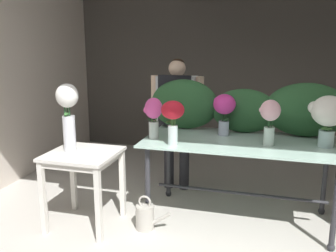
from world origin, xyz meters
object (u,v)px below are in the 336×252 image
at_px(display_table_glass, 240,153).
at_px(florist, 177,110).
at_px(watering_can, 145,217).
at_px(vase_blush_roses, 270,117).
at_px(vase_crimson_lilies, 173,116).
at_px(vase_white_roses_tall, 68,111).
at_px(vase_magenta_carnations, 224,108).
at_px(vase_ivory_tulips, 328,115).
at_px(vase_fuchsia_freesia, 153,114).
at_px(side_table_white, 83,163).

xyz_separation_m(display_table_glass, florist, (-0.82, 0.64, 0.28)).
relative_size(display_table_glass, watering_can, 5.37).
height_order(vase_blush_roses, vase_crimson_lilies, vase_blush_roses).
height_order(florist, vase_white_roses_tall, florist).
relative_size(display_table_glass, vase_magenta_carnations, 4.41).
bearing_deg(vase_ivory_tulips, vase_fuchsia_freesia, -174.90).
relative_size(vase_magenta_carnations, vase_white_roses_tall, 0.65).
height_order(display_table_glass, vase_blush_roses, vase_blush_roses).
relative_size(display_table_glass, vase_fuchsia_freesia, 4.61).
bearing_deg(vase_white_roses_tall, vase_magenta_carnations, 27.17).
height_order(vase_crimson_lilies, vase_white_roses_tall, vase_white_roses_tall).
relative_size(florist, vase_fuchsia_freesia, 3.87).
xyz_separation_m(florist, vase_blush_roses, (1.08, -0.73, 0.11)).
distance_m(display_table_glass, florist, 1.07).
height_order(vase_ivory_tulips, vase_white_roses_tall, vase_white_roses_tall).
height_order(vase_ivory_tulips, vase_blush_roses, vase_ivory_tulips).
distance_m(florist, watering_can, 1.39).
distance_m(vase_fuchsia_freesia, vase_crimson_lilies, 0.31).
height_order(side_table_white, vase_white_roses_tall, vase_white_roses_tall).
height_order(vase_blush_roses, watering_can, vase_blush_roses).
height_order(vase_fuchsia_freesia, vase_crimson_lilies, vase_crimson_lilies).
height_order(vase_fuchsia_freesia, vase_blush_roses, vase_blush_roses).
xyz_separation_m(display_table_glass, vase_fuchsia_freesia, (-0.86, -0.14, 0.37)).
bearing_deg(display_table_glass, vase_fuchsia_freesia, -170.45).
xyz_separation_m(side_table_white, vase_white_roses_tall, (-0.13, -0.00, 0.50)).
xyz_separation_m(vase_ivory_tulips, vase_fuchsia_freesia, (-1.63, -0.15, -0.06)).
bearing_deg(vase_fuchsia_freesia, vase_magenta_carnations, 25.90).
xyz_separation_m(display_table_glass, vase_crimson_lilies, (-0.61, -0.32, 0.40)).
height_order(side_table_white, vase_fuchsia_freesia, vase_fuchsia_freesia).
relative_size(florist, vase_crimson_lilies, 3.79).
bearing_deg(watering_can, vase_fuchsia_freesia, 92.07).
distance_m(vase_fuchsia_freesia, vase_blush_roses, 1.12).
bearing_deg(vase_blush_roses, watering_can, -162.11).
relative_size(display_table_glass, vase_white_roses_tall, 2.89).
relative_size(display_table_glass, vase_crimson_lilies, 4.51).
distance_m(side_table_white, vase_crimson_lilies, 0.98).
height_order(florist, vase_ivory_tulips, florist).
bearing_deg(watering_can, vase_white_roses_tall, -173.62).
height_order(side_table_white, vase_ivory_tulips, vase_ivory_tulips).
distance_m(vase_ivory_tulips, vase_magenta_carnations, 0.98).
distance_m(vase_magenta_carnations, vase_white_roses_tall, 1.55).
height_order(display_table_glass, vase_fuchsia_freesia, vase_fuchsia_freesia).
bearing_deg(watering_can, display_table_glass, 28.04).
bearing_deg(vase_crimson_lilies, vase_ivory_tulips, 13.25).
xyz_separation_m(vase_blush_roses, vase_white_roses_tall, (-1.84, -0.44, 0.04)).
distance_m(vase_blush_roses, watering_can, 1.52).
bearing_deg(florist, vase_magenta_carnations, -36.37).
bearing_deg(vase_blush_roses, vase_magenta_carnations, 149.58).
relative_size(side_table_white, vase_ivory_tulips, 1.58).
bearing_deg(watering_can, vase_blush_roses, 17.89).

